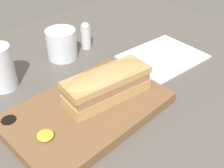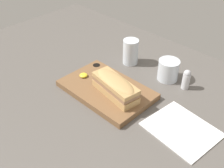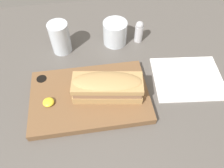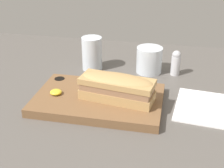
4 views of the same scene
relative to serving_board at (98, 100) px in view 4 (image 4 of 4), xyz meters
The scene contains 8 objects.
dining_table 5.20cm from the serving_board, behind, with size 140.43×98.72×2.00cm.
serving_board is the anchor object (origin of this frame).
sandwich 6.76cm from the serving_board, ahead, with size 18.92×9.38×6.51cm.
mustard_dollop 10.96cm from the serving_board, behind, with size 2.98×2.98×1.19cm.
water_glass 22.30cm from the serving_board, 109.01° to the left, with size 6.27×6.27×10.28cm.
wine_glass 24.60cm from the serving_board, 64.43° to the left, with size 7.87×7.87×7.91cm.
napkin 29.73cm from the serving_board, ahead, with size 21.86×18.67×0.40cm.
salt_shaker 28.70cm from the serving_board, 49.38° to the left, with size 2.75×2.75×7.72cm.
Camera 4 is at (22.29, -66.02, 42.54)cm, focal length 50.00 mm.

